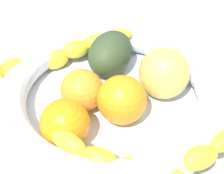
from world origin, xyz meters
The scene contains 9 objects.
kitchen_counter centered at (0.00, 0.00, 1.50)cm, with size 120.00×120.00×3.00cm, color #ADAAA0.
fruit_bowl centered at (0.00, 0.00, 6.05)cm, with size 31.29×31.29×5.87cm.
banana_draped_left centered at (-11.51, 1.26, 7.59)cm, with size 12.15×23.41×4.94cm.
banana_draped_right centered at (10.17, -7.39, 7.72)cm, with size 18.20×14.33×4.45cm.
orange_front centered at (2.68, -1.55, 8.16)cm, with size 6.51×6.51×6.51cm, color orange.
orange_mid_left centered at (-2.93, -2.85, 7.84)cm, with size 5.87×5.87×5.87cm, color orange.
orange_mid_right centered at (-0.66, -8.76, 7.95)cm, with size 6.09×6.09×6.09cm, color orange.
apple_yellow centered at (4.60, 6.03, 8.52)cm, with size 7.23×7.23×7.23cm, color #D7BF55.
avocado_dark centered at (-4.69, 6.07, 8.06)cm, with size 8.85×6.31×6.30cm, color #324627.
Camera 1 is at (19.95, -27.78, 37.57)cm, focal length 53.61 mm.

